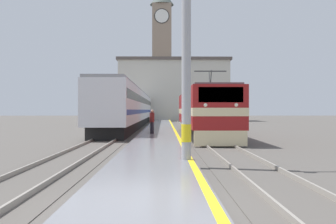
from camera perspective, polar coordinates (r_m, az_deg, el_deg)
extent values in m
plane|color=#514C47|center=(37.80, -1.15, -2.69)|extent=(200.00, 200.00, 0.00)
cube|color=slate|center=(32.80, -1.24, -2.89)|extent=(2.84, 140.00, 0.29)
cube|color=yellow|center=(32.80, 0.98, -2.64)|extent=(0.20, 140.00, 0.00)
cube|color=#514C47|center=(32.93, 4.54, -3.11)|extent=(2.83, 140.00, 0.02)
cube|color=gray|center=(32.87, 3.29, -2.98)|extent=(0.07, 140.00, 0.14)
cube|color=gray|center=(33.00, 5.78, -2.97)|extent=(0.07, 140.00, 0.14)
cube|color=#514C47|center=(33.02, -7.12, -3.11)|extent=(2.84, 140.00, 0.02)
cube|color=gray|center=(33.10, -8.35, -2.96)|extent=(0.07, 140.00, 0.14)
cube|color=gray|center=(32.94, -5.87, -2.97)|extent=(0.07, 140.00, 0.14)
cube|color=black|center=(29.71, 5.09, -2.63)|extent=(2.46, 17.17, 0.90)
cube|color=maroon|center=(29.67, 5.10, 0.56)|extent=(2.90, 18.67, 2.41)
cube|color=beige|center=(29.67, 5.10, 0.09)|extent=(2.92, 18.69, 0.44)
cube|color=beige|center=(20.61, 7.62, -3.81)|extent=(2.75, 0.30, 0.81)
cube|color=black|center=(20.48, 7.66, 2.51)|extent=(2.32, 0.12, 0.80)
sphere|color=white|center=(20.33, 5.45, 1.02)|extent=(0.20, 0.20, 0.20)
sphere|color=white|center=(20.56, 9.88, 1.01)|extent=(0.20, 0.20, 0.20)
cube|color=#4C4C51|center=(29.70, 5.10, 3.00)|extent=(2.61, 17.73, 0.12)
cylinder|color=#333333|center=(24.76, 6.25, 4.84)|extent=(0.06, 0.63, 1.03)
cylinder|color=#333333|center=(25.45, 6.06, 4.71)|extent=(0.06, 0.63, 1.03)
cube|color=#262626|center=(25.15, 6.15, 5.91)|extent=(2.03, 0.08, 0.06)
cube|color=black|center=(47.08, -5.15, -1.55)|extent=(2.46, 44.47, 0.90)
cube|color=silver|center=(47.06, -5.15, 0.85)|extent=(2.90, 46.33, 3.06)
cube|color=black|center=(47.07, -5.15, 1.60)|extent=(2.92, 45.40, 0.64)
cube|color=navy|center=(47.06, -5.15, 0.11)|extent=(2.92, 45.40, 0.36)
cube|color=gray|center=(47.10, -5.15, 2.84)|extent=(2.67, 46.33, 0.20)
cylinder|color=#9E9EA3|center=(13.44, 2.67, 8.79)|extent=(0.32, 0.32, 7.33)
cylinder|color=yellow|center=(13.31, 2.67, -3.07)|extent=(0.34, 0.34, 0.60)
cylinder|color=#23232D|center=(28.03, -2.33, -2.31)|extent=(0.26, 0.26, 0.81)
cylinder|color=maroon|center=(28.00, -2.33, -0.79)|extent=(0.34, 0.34, 0.68)
sphere|color=tan|center=(28.00, -2.33, 0.13)|extent=(0.22, 0.22, 0.22)
cube|color=gray|center=(79.72, -0.90, 7.21)|extent=(3.80, 3.80, 23.13)
cylinder|color=black|center=(79.40, -0.91, 13.77)|extent=(2.96, 0.06, 2.96)
cylinder|color=white|center=(79.37, -0.91, 13.77)|extent=(2.66, 0.10, 2.66)
cube|color=beige|center=(71.48, 0.82, 2.98)|extent=(19.40, 7.77, 10.64)
cube|color=#564C47|center=(71.95, 0.82, 7.42)|extent=(20.00, 8.37, 0.50)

